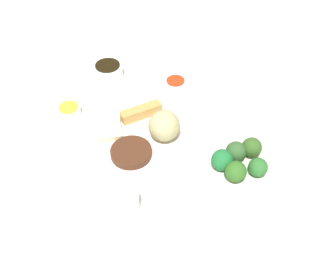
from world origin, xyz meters
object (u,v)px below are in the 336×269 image
Objects in this scene: main_plate at (137,137)px; teacup at (125,202)px; soy_sauce_bowl at (108,71)px; sauce_ramekin_hot_mustard at (69,111)px; sauce_ramekin_sweet_and_sour at (175,84)px; broccoli_plate at (239,167)px.

teacup reaches higher than main_plate.
soy_sauce_bowl is at bearing -82.08° from teacup.
sauce_ramekin_sweet_and_sour is at bearing -160.09° from sauce_ramekin_hot_mustard.
teacup is at bearing 97.92° from soy_sauce_bowl.
teacup reaches higher than soy_sauce_bowl.
sauce_ramekin_sweet_and_sour is (-0.30, -0.11, 0.00)m from sauce_ramekin_hot_mustard.
main_plate is 0.28m from broccoli_plate.
broccoli_plate is 3.35× the size of sauce_ramekin_hot_mustard.
broccoli_plate is 0.36m from sauce_ramekin_sweet_and_sour.
sauce_ramekin_sweet_and_sour is at bearing 162.94° from soy_sauce_bowl.
main_plate is 0.22m from teacup.
broccoli_plate is 0.49m from sauce_ramekin_hot_mustard.
main_plate is 1.27× the size of broccoli_plate.
main_plate reaches higher than broccoli_plate.
soy_sauce_bowl is at bearing -17.06° from sauce_ramekin_sweet_and_sour.
sauce_ramekin_sweet_and_sour is at bearing -117.53° from main_plate.
broccoli_plate is at bearing 131.54° from soy_sauce_bowl.
soy_sauce_bowl is 0.20m from sauce_ramekin_hot_mustard.
sauce_ramekin_hot_mustard is 1.02× the size of teacup.
soy_sauce_bowl is (0.34, -0.39, 0.01)m from broccoli_plate.
main_plate is 4.25× the size of sauce_ramekin_sweet_and_sour.
sauce_ramekin_hot_mustard is 0.32m from sauce_ramekin_sweet_and_sour.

